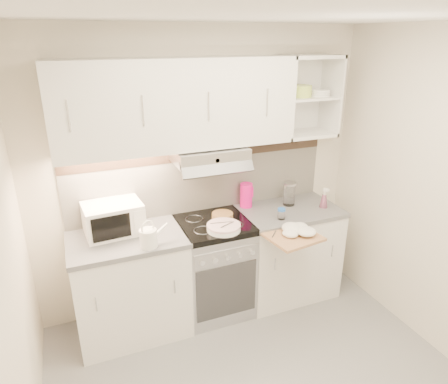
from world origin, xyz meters
The scene contains 16 objects.
room_shell centered at (0.00, 0.37, 1.63)m, with size 3.04×2.84×2.52m.
base_cabinet_left centered at (-0.75, 1.10, 0.43)m, with size 0.90×0.60×0.86m, color white.
worktop_left centered at (-0.75, 1.10, 0.88)m, with size 0.92×0.62×0.04m, color slate.
base_cabinet_right centered at (0.75, 1.10, 0.43)m, with size 0.90×0.60×0.86m, color white.
worktop_right centered at (0.75, 1.10, 0.88)m, with size 0.92×0.62×0.04m, color slate.
electric_range centered at (0.00, 1.10, 0.45)m, with size 0.60×0.60×0.90m.
microwave centered at (-0.82, 1.22, 1.03)m, with size 0.48×0.37×0.25m.
watering_can centered at (-0.60, 0.88, 0.98)m, with size 0.25×0.16×0.22m.
plate_stack centered at (0.02, 0.92, 0.93)m, with size 0.28×0.28×0.06m.
bread_loaf centered at (0.10, 1.15, 0.92)m, with size 0.19×0.19×0.05m, color #AD8B43.
pink_pitcher centered at (0.40, 1.30, 1.01)m, with size 0.12×0.11×0.23m.
glass_jar centered at (0.79, 1.19, 1.01)m, with size 0.12×0.12×0.22m.
spice_jar centered at (0.57, 0.93, 0.95)m, with size 0.07×0.07×0.10m.
spray_bottle centered at (1.07, 1.01, 0.98)m, with size 0.08×0.08×0.20m.
cutting_board centered at (0.52, 0.66, 0.87)m, with size 0.41×0.37×0.02m, color #A48650.
dish_towel centered at (0.55, 0.66, 0.92)m, with size 0.28×0.24×0.08m, color white, non-canonical shape.
Camera 1 is at (-1.09, -1.82, 2.40)m, focal length 32.00 mm.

